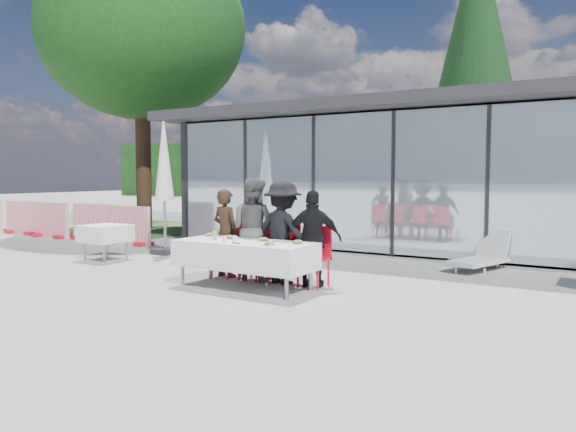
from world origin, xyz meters
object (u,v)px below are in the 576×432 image
object	(u,v)px
construction_barriers	(37,221)
lounger	(482,256)
diner_b	(253,229)
diner_chair_b	(257,248)
diner_chair_a	(229,246)
plate_b	(230,237)
diner_d	(313,239)
juice_bottle	(215,235)
plate_d	(298,242)
diner_a	(226,233)
plate_extra	(269,244)
conifer_tree	(476,54)
diner_chair_c	(286,250)
diner_c	(283,232)
spare_table_left	(105,234)
plate_c	(263,240)
deciduous_tree	(141,31)
diner_chair_d	(316,253)
plate_a	(210,235)
folded_eyeglasses	(236,243)
market_umbrella	(164,169)

from	to	relation	value
construction_barriers	lounger	size ratio (longest dim) A/B	6.49
diner_b	diner_chair_b	world-z (taller)	diner_b
diner_b	construction_barriers	distance (m)	9.82
diner_chair_a	plate_b	size ratio (longest dim) A/B	4.21
diner_d	juice_bottle	bearing A→B (deg)	10.30
diner_chair_a	lounger	size ratio (longest dim) A/B	0.67
plate_b	plate_d	bearing A→B (deg)	0.04
diner_a	plate_extra	xyz separation A→B (m)	(1.54, -0.92, 0.00)
construction_barriers	conifer_tree	world-z (taller)	conifer_tree
diner_a	diner_chair_a	distance (m)	0.26
diner_chair_c	diner_chair_a	bearing A→B (deg)	180.00
diner_d	plate_b	bearing A→B (deg)	4.52
diner_c	construction_barriers	size ratio (longest dim) A/B	0.18
plate_extra	spare_table_left	xyz separation A→B (m)	(-4.94, 1.14, -0.22)
plate_c	deciduous_tree	xyz separation A→B (m)	(-8.97, 6.08, 5.70)
diner_chair_d	construction_barriers	size ratio (longest dim) A/B	0.10
spare_table_left	deciduous_tree	bearing A→B (deg)	129.53
plate_d	diner_chair_b	bearing A→B (deg)	152.23
deciduous_tree	plate_a	bearing A→B (deg)	-37.50
diner_chair_a	diner_d	xyz separation A→B (m)	(1.77, -0.09, 0.24)
diner_chair_b	diner_d	world-z (taller)	diner_d
diner_d	plate_c	xyz separation A→B (m)	(-0.61, -0.52, -0.00)
diner_chair_b	plate_b	world-z (taller)	diner_chair_b
folded_eyeglasses	market_umbrella	size ratio (longest dim) A/B	0.05
market_umbrella	diner_chair_d	bearing A→B (deg)	-16.83
deciduous_tree	spare_table_left	bearing A→B (deg)	-50.47
market_umbrella	construction_barriers	xyz separation A→B (m)	(-5.99, 0.83, -1.49)
diner_c	plate_b	world-z (taller)	diner_c
plate_extra	spare_table_left	world-z (taller)	plate_extra
diner_a	juice_bottle	world-z (taller)	diner_a
plate_extra	market_umbrella	xyz separation A→B (m)	(-4.48, 2.44, 1.15)
plate_b	juice_bottle	world-z (taller)	juice_bottle
plate_c	diner_d	bearing A→B (deg)	40.66
juice_bottle	folded_eyeglasses	xyz separation A→B (m)	(0.58, -0.20, -0.07)
diner_chair_a	diner_chair_c	xyz separation A→B (m)	(1.19, 0.00, 0.00)
diner_c	diner_chair_c	bearing A→B (deg)	-83.94
juice_bottle	conifer_tree	world-z (taller)	conifer_tree
plate_c	conifer_tree	distance (m)	14.08
conifer_tree	diner_chair_b	bearing A→B (deg)	-92.72
conifer_tree	lounger	bearing A→B (deg)	-75.13
spare_table_left	deciduous_tree	size ratio (longest dim) A/B	0.09
diner_chair_c	construction_barriers	bearing A→B (deg)	167.46
diner_d	deciduous_tree	distance (m)	12.46
juice_bottle	deciduous_tree	xyz separation A→B (m)	(-8.19, 6.33, 5.65)
diner_a	plate_extra	bearing A→B (deg)	155.47
diner_chair_a	market_umbrella	world-z (taller)	market_umbrella
plate_a	deciduous_tree	size ratio (longest dim) A/B	0.02
diner_chair_a	plate_a	size ratio (longest dim) A/B	4.21
diner_d	plate_a	distance (m)	1.83
diner_a	diner_d	bearing A→B (deg)	-173.67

